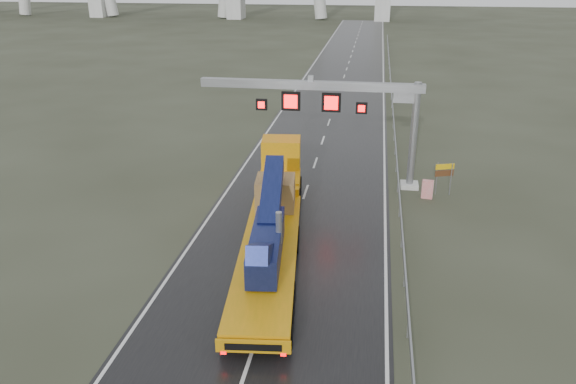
% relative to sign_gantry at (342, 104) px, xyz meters
% --- Properties ---
extents(ground, '(400.00, 400.00, 0.00)m').
position_rel_sign_gantry_xyz_m(ground, '(-2.10, -17.99, -5.61)').
color(ground, '#303323').
rests_on(ground, ground).
extents(road, '(11.00, 200.00, 0.02)m').
position_rel_sign_gantry_xyz_m(road, '(-2.10, 22.01, -5.60)').
color(road, black).
rests_on(road, ground).
extents(guardrail, '(0.20, 140.00, 1.40)m').
position_rel_sign_gantry_xyz_m(guardrail, '(4.00, 12.01, -4.91)').
color(guardrail, gray).
rests_on(guardrail, ground).
extents(sign_gantry, '(14.90, 1.20, 7.42)m').
position_rel_sign_gantry_xyz_m(sign_gantry, '(0.00, 0.00, 0.00)').
color(sign_gantry, '#B7B7B2').
rests_on(sign_gantry, ground).
extents(heavy_haul_truck, '(4.66, 19.01, 4.43)m').
position_rel_sign_gantry_xyz_m(heavy_haul_truck, '(-3.05, -8.66, -3.90)').
color(heavy_haul_truck, orange).
rests_on(heavy_haul_truck, ground).
extents(exit_sign_pair, '(1.22, 0.46, 2.18)m').
position_rel_sign_gantry_xyz_m(exit_sign_pair, '(6.90, -0.99, -4.08)').
color(exit_sign_pair, gray).
rests_on(exit_sign_pair, ground).
extents(striped_barrier, '(0.76, 0.48, 1.21)m').
position_rel_sign_gantry_xyz_m(striped_barrier, '(5.84, -1.76, -5.01)').
color(striped_barrier, red).
rests_on(striped_barrier, ground).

